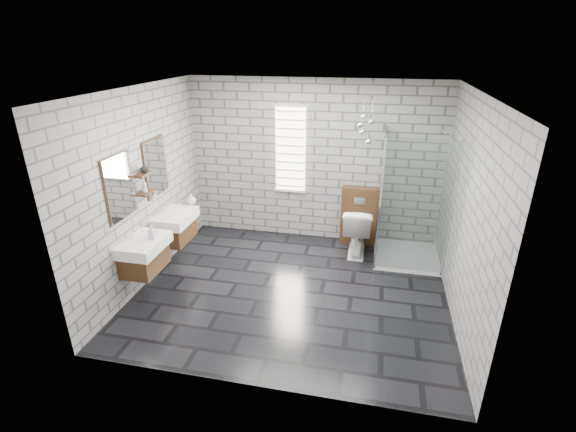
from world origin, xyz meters
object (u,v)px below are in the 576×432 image
(vanity_left, at_px, (141,246))
(toilet, at_px, (357,230))
(vanity_right, at_px, (173,219))
(shower_enclosure, at_px, (403,232))
(cistern_panel, at_px, (359,216))

(vanity_left, height_order, toilet, vanity_left)
(vanity_right, bearing_deg, shower_enclosure, 13.38)
(shower_enclosure, bearing_deg, toilet, 167.84)
(vanity_right, xyz_separation_m, shower_enclosure, (3.41, 0.81, -0.25))
(shower_enclosure, height_order, toilet, shower_enclosure)
(vanity_left, bearing_deg, toilet, 34.58)
(toilet, bearing_deg, cistern_panel, -90.38)
(vanity_left, xyz_separation_m, shower_enclosure, (3.41, 1.71, -0.25))
(cistern_panel, bearing_deg, shower_enclosure, -36.41)
(vanity_left, height_order, cistern_panel, vanity_left)
(cistern_panel, distance_m, shower_enclosure, 0.87)
(cistern_panel, relative_size, shower_enclosure, 0.49)
(vanity_right, height_order, toilet, vanity_right)
(cistern_panel, distance_m, toilet, 0.38)
(vanity_left, relative_size, shower_enclosure, 0.77)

